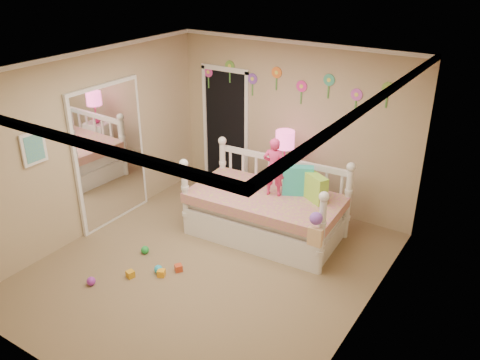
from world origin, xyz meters
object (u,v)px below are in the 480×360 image
Objects in this scene: child at (274,167)px; nightstand at (283,191)px; table_lamp at (285,144)px; daybed at (266,198)px.

child is 1.13× the size of nightstand.
daybed is at bearing -81.33° from table_lamp.
daybed is 0.92m from table_lamp.
table_lamp reaches higher than nightstand.
child is 0.70m from table_lamp.
daybed is at bearing -73.06° from nightstand.
table_lamp is (-0.00, 0.00, 0.78)m from nightstand.
child is 0.99m from nightstand.
child is at bearing -73.87° from table_lamp.
child reaches higher than table_lamp.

